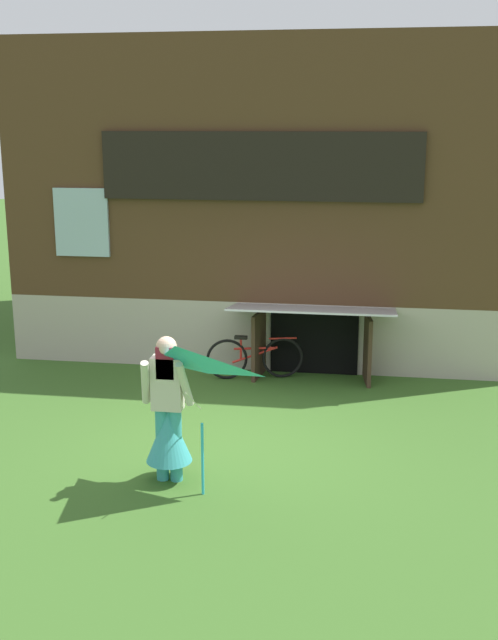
{
  "coord_description": "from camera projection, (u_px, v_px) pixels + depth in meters",
  "views": [
    {
      "loc": [
        1.72,
        -9.23,
        3.96
      ],
      "look_at": [
        0.18,
        0.73,
        1.42
      ],
      "focal_mm": 44.41,
      "sensor_mm": 36.0,
      "label": 1
    }
  ],
  "objects": [
    {
      "name": "ground_plane",
      "position": [
        226.0,
        441.0,
        10.07
      ],
      "size": [
        60.0,
        60.0,
        0.0
      ],
      "primitive_type": "plane",
      "color": "#386023"
    },
    {
      "name": "log_house",
      "position": [
        280.0,
        194.0,
        14.85
      ],
      "size": [
        8.43,
        6.43,
        5.26
      ],
      "color": "#ADA393",
      "rests_on": "ground_plane"
    },
    {
      "name": "person",
      "position": [
        168.0,
        421.0,
        8.82
      ],
      "size": [
        0.61,
        0.53,
        1.69
      ],
      "rotation": [
        0.0,
        0.0,
        0.17
      ],
      "color": "teal",
      "rests_on": "ground_plane"
    },
    {
      "name": "kite",
      "position": [
        176.0,
        388.0,
        8.06
      ],
      "size": [
        1.14,
        1.22,
        1.59
      ],
      "color": "#2DB2CC",
      "rests_on": "ground_plane"
    },
    {
      "name": "bicycle_red",
      "position": [
        255.0,
        358.0,
        12.45
      ],
      "size": [
        1.5,
        0.41,
        0.7
      ],
      "rotation": [
        0.0,
        0.0,
        0.24
      ],
      "color": "black",
      "rests_on": "ground_plane"
    }
  ]
}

